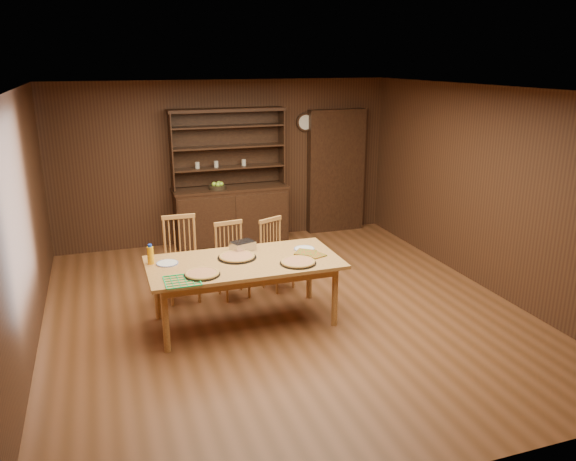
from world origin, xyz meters
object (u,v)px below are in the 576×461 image
object	(u,v)px
china_hutch	(231,208)
juice_bottle	(150,255)
dining_table	(244,267)
chair_left	(181,255)
chair_center	(232,257)
chair_right	(275,252)

from	to	relation	value
china_hutch	juice_bottle	xyz separation A→B (m)	(-1.51, -2.64, 0.26)
dining_table	juice_bottle	distance (m)	1.04
dining_table	chair_left	xyz separation A→B (m)	(-0.57, 0.94, -0.12)
chair_left	juice_bottle	bearing A→B (deg)	-120.12
china_hutch	chair_left	world-z (taller)	china_hutch
china_hutch	juice_bottle	distance (m)	3.06
chair_center	chair_right	distance (m)	0.60
china_hutch	chair_center	xyz separation A→B (m)	(-0.47, -2.05, -0.09)
china_hutch	chair_center	size ratio (longest dim) A/B	2.27
dining_table	china_hutch	bearing A→B (deg)	79.76
chair_left	china_hutch	bearing A→B (deg)	61.95
chair_left	chair_center	bearing A→B (deg)	-9.07
chair_left	chair_center	xyz separation A→B (m)	(0.61, -0.11, -0.06)
dining_table	juice_bottle	bearing A→B (deg)	166.57
dining_table	chair_center	distance (m)	0.85
dining_table	chair_right	xyz separation A→B (m)	(0.64, 0.90, -0.19)
chair_right	juice_bottle	distance (m)	1.80
china_hutch	juice_bottle	bearing A→B (deg)	-119.80
dining_table	chair_left	bearing A→B (deg)	121.08
china_hutch	dining_table	distance (m)	2.93
chair_right	chair_center	bearing A→B (deg)	162.94
chair_center	juice_bottle	bearing A→B (deg)	-157.56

